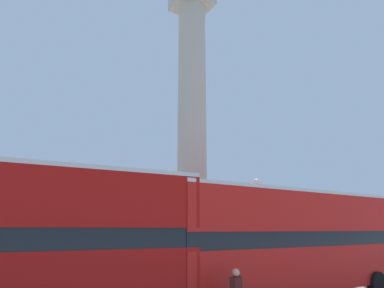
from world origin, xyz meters
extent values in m
plane|color=gray|center=(0.00, 0.00, 0.00)|extent=(200.00, 200.00, 0.00)
cube|color=#ADA593|center=(0.00, 0.00, 0.53)|extent=(4.96, 4.96, 1.06)
cube|color=#ADA593|center=(0.00, 0.00, 1.59)|extent=(3.57, 3.57, 1.06)
cylinder|color=#ADA593|center=(0.00, 0.00, 9.31)|extent=(1.69, 1.69, 14.38)
cube|color=#ADA593|center=(0.00, 0.00, 16.95)|extent=(2.28, 2.28, 0.90)
cylinder|color=black|center=(8.60, -4.71, 0.50)|extent=(1.02, 0.37, 1.00)
cube|color=red|center=(0.57, -6.22, 1.30)|extent=(10.98, 2.60, 1.60)
cube|color=black|center=(0.57, -6.22, 2.37)|extent=(10.98, 2.55, 0.55)
cube|color=red|center=(0.57, -6.22, 3.38)|extent=(10.98, 2.60, 1.46)
cube|color=silver|center=(0.57, -6.22, 4.17)|extent=(10.98, 2.60, 0.12)
cylinder|color=black|center=(4.40, -4.93, 0.50)|extent=(1.00, 0.31, 1.00)
cylinder|color=black|center=(4.42, -7.44, 0.50)|extent=(1.00, 0.31, 1.00)
cone|color=brown|center=(-9.13, 5.02, 4.99)|extent=(1.18, 0.93, 1.13)
cylinder|color=black|center=(3.36, -1.61, 0.20)|extent=(0.31, 0.31, 0.40)
cylinder|color=black|center=(3.36, -1.61, 2.53)|extent=(0.14, 0.14, 5.05)
sphere|color=white|center=(3.36, -1.61, 5.30)|extent=(0.49, 0.49, 0.49)
sphere|color=tan|center=(-3.77, -8.28, 1.55)|extent=(0.22, 0.22, 0.22)
camera|label=1|loc=(-10.20, -16.19, 2.72)|focal=32.00mm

